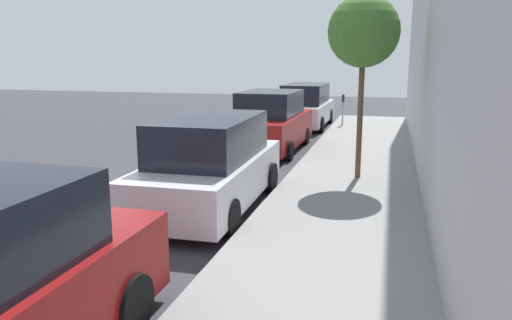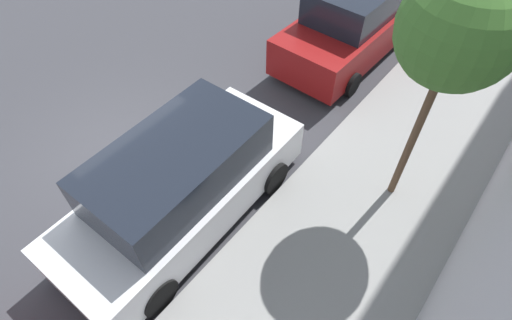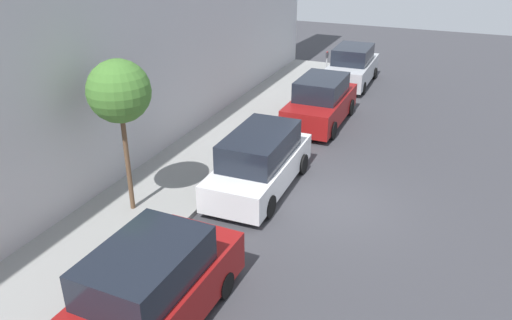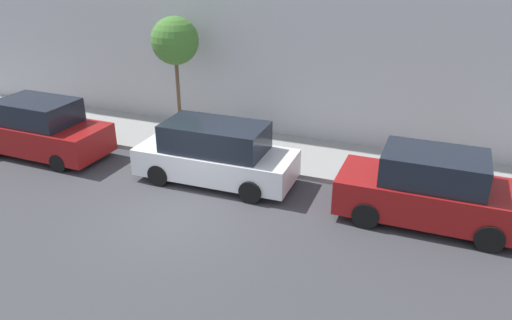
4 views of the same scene
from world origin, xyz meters
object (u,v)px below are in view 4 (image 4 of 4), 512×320
at_px(parked_suv_second, 431,190).
at_px(parked_minivan_third, 216,154).
at_px(parked_suv_fourth, 41,129).
at_px(street_tree, 175,41).

xyz_separation_m(parked_suv_second, parked_minivan_third, (0.12, 6.31, -0.01)).
height_order(parked_minivan_third, parked_suv_fourth, parked_suv_fourth).
height_order(parked_suv_second, street_tree, street_tree).
xyz_separation_m(parked_minivan_third, street_tree, (2.82, 2.84, 2.73)).
height_order(parked_suv_fourth, street_tree, street_tree).
distance_m(parked_suv_fourth, street_tree, 5.56).
xyz_separation_m(parked_minivan_third, parked_suv_fourth, (-0.31, 6.55, 0.01)).
bearing_deg(street_tree, parked_suv_fourth, 130.17).
distance_m(parked_suv_second, street_tree, 9.99).
xyz_separation_m(parked_suv_second, street_tree, (2.94, 9.15, 2.72)).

